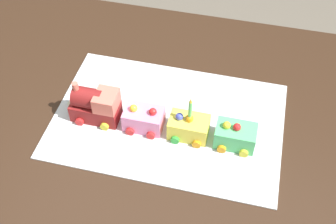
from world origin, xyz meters
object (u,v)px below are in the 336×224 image
dining_table (143,146)px  cake_car_flatbed_mint_green (235,136)px  cake_locomotive (95,105)px  cake_car_tanker_bubblegum (144,119)px  birthday_candle (190,108)px  cake_car_caboose_lemon (189,127)px

dining_table → cake_car_flatbed_mint_green: bearing=-3.2°
cake_car_flatbed_mint_green → dining_table: bearing=176.8°
cake_locomotive → cake_car_tanker_bubblegum: bearing=-0.0°
cake_car_flatbed_mint_green → birthday_candle: bearing=180.0°
cake_car_caboose_lemon → cake_car_tanker_bubblegum: bearing=180.0°
cake_car_tanker_bubblegum → cake_car_flatbed_mint_green: size_ratio=1.00×
cake_car_tanker_bubblegum → cake_car_caboose_lemon: same height
cake_locomotive → birthday_candle: size_ratio=2.28×
dining_table → cake_car_tanker_bubblegum: bearing=-46.9°
cake_car_caboose_lemon → birthday_candle: (0.00, 0.00, 0.07)m
cake_car_flatbed_mint_green → birthday_candle: (-0.12, 0.00, 0.07)m
birthday_candle → cake_car_flatbed_mint_green: bearing=-0.0°
cake_car_tanker_bubblegum → cake_car_flatbed_mint_green: (0.24, 0.00, 0.00)m
cake_car_caboose_lemon → birthday_candle: bearing=0.0°
dining_table → cake_car_caboose_lemon: 0.19m
cake_car_caboose_lemon → birthday_candle: size_ratio=1.63×
cake_car_tanker_bubblegum → birthday_candle: size_ratio=1.63×
dining_table → cake_car_flatbed_mint_green: size_ratio=14.00×
dining_table → cake_car_caboose_lemon: bearing=-6.1°
cake_car_caboose_lemon → cake_locomotive: bearing=180.0°
cake_car_flatbed_mint_green → birthday_candle: 0.14m
cake_car_tanker_bubblegum → cake_car_caboose_lemon: 0.12m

